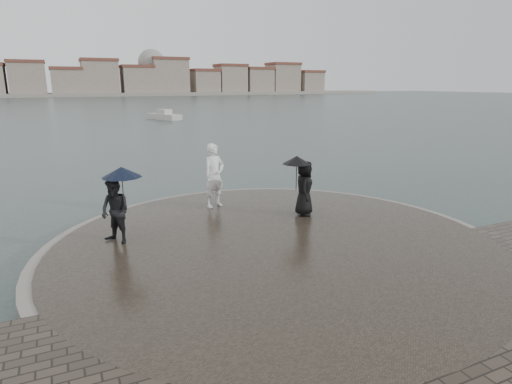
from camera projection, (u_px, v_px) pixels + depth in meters
name	position (u px, v px, depth m)	size (l,w,h in m)	color
ground	(356.00, 314.00, 8.65)	(400.00, 400.00, 0.00)	#2B3835
kerb_ring	(276.00, 248.00, 11.68)	(12.50, 12.50, 0.32)	gray
quay_tip	(276.00, 248.00, 11.68)	(11.90, 11.90, 0.36)	#2D261E
statue	(214.00, 175.00, 14.70)	(0.80, 0.53, 2.20)	white
visitor_left	(117.00, 202.00, 11.34)	(1.30, 1.17, 2.04)	black
visitor_right	(303.00, 183.00, 13.73)	(1.19, 1.08, 1.95)	black
far_skyline	(47.00, 80.00, 145.84)	(260.00, 20.00, 37.00)	gray
boats	(82.00, 125.00, 43.77)	(25.20, 21.44, 1.50)	#BBB8A8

